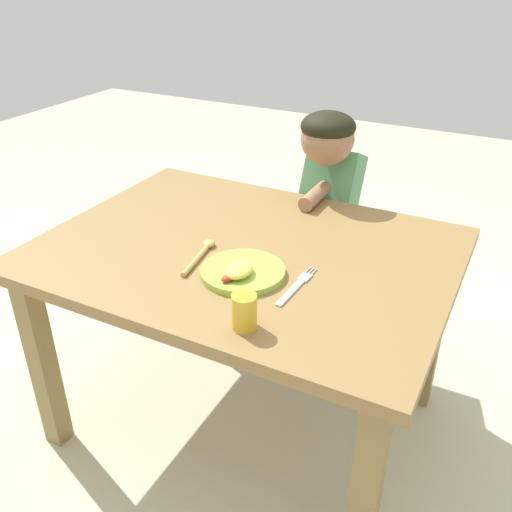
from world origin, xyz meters
TOP-DOWN VIEW (x-y plane):
  - ground_plane at (0.00, 0.00)m, footprint 8.00×8.00m
  - dining_table at (0.00, 0.00)m, footprint 1.23×0.92m
  - plate at (0.07, -0.15)m, footprint 0.24×0.24m
  - fork at (0.23, -0.14)m, footprint 0.03×0.22m
  - spoon at (-0.09, -0.10)m, footprint 0.06×0.21m
  - drinking_cup at (0.19, -0.36)m, footprint 0.06×0.06m
  - person at (0.06, 0.57)m, footprint 0.21×0.38m

SIDE VIEW (x-z plane):
  - ground_plane at x=0.00m, z-range 0.00..0.00m
  - person at x=0.06m, z-range 0.07..1.08m
  - dining_table at x=0.00m, z-range 0.26..0.96m
  - fork at x=0.23m, z-range 0.70..0.71m
  - spoon at x=-0.09m, z-range 0.70..0.72m
  - plate at x=0.07m, z-range 0.69..0.74m
  - drinking_cup at x=0.19m, z-range 0.70..0.79m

